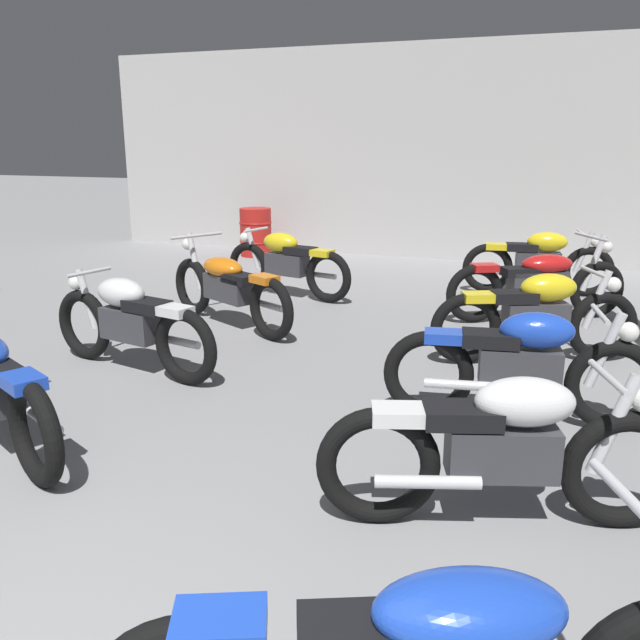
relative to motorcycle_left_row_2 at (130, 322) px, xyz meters
name	(u,v)px	position (x,y,z in m)	size (l,w,h in m)	color
back_wall	(457,153)	(1.68, 6.90, 1.34)	(13.24, 0.24, 3.60)	#BCBAB7
motorcycle_left_row_2	(130,322)	(0.00, 0.00, 0.00)	(1.95, 0.60, 0.88)	black
motorcycle_left_row_3	(228,286)	(0.10, 1.65, -0.01)	(1.99, 1.12, 0.97)	black
motorcycle_left_row_4	(286,262)	(0.12, 3.22, 0.00)	(1.95, 0.62, 0.88)	black
motorcycle_right_row_1	(504,447)	(3.38, -1.40, 0.00)	(1.90, 0.77, 0.88)	black
motorcycle_right_row_2	(521,364)	(3.36, 0.03, 0.00)	(1.96, 0.61, 0.88)	black
motorcycle_right_row_3	(537,315)	(3.38, 1.53, 0.00)	(1.84, 0.91, 0.88)	black
motorcycle_right_row_4	(539,282)	(3.31, 3.13, -0.01)	(1.94, 1.18, 0.97)	black
motorcycle_right_row_5	(539,261)	(3.24, 4.51, 0.00)	(1.96, 0.60, 0.88)	black
oil_drum	(256,232)	(-1.68, 5.98, -0.03)	(0.59, 0.59, 0.85)	red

